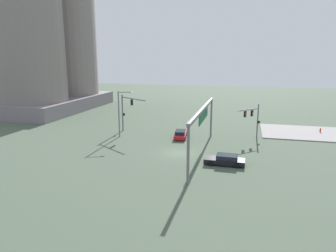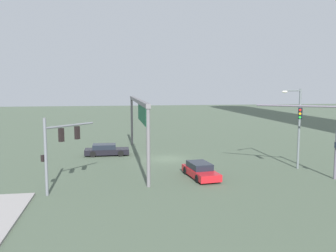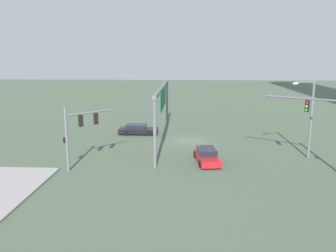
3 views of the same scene
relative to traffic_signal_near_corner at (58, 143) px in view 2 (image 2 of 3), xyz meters
name	(u,v)px [view 2 (image 2 of 3)]	position (x,y,z in m)	size (l,w,h in m)	color
ground_plane	(167,159)	(-9.92, 9.28, -3.47)	(197.56, 197.56, 0.00)	#495845
traffic_signal_near_corner	(58,143)	(0.00, 0.00, 0.00)	(3.25, 3.38, 5.31)	slate
traffic_signal_opposite_side	(319,127)	(-0.74, 20.15, 0.70)	(4.01, 5.41, 6.19)	#5F5A67
streetlamp_curved_arm	(297,122)	(-3.82, 19.96, 0.73)	(1.04, 2.28, 7.17)	slate
overhead_sign_gantry	(139,110)	(-9.28, 6.36, 1.63)	(19.78, 0.43, 6.14)	slate
sedan_car_approaching	(200,171)	(-2.22, 10.76, -2.90)	(4.73, 2.28, 1.21)	red
sedan_car_waiting_far	(106,150)	(-12.96, 3.12, -2.90)	(2.03, 4.68, 1.21)	black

